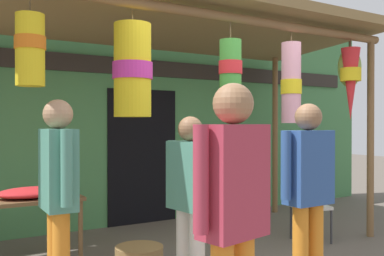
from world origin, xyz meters
TOP-DOWN VIEW (x-y plane):
  - shop_facade at (0.00, 2.60)m, footprint 9.45×0.29m
  - market_stall_canopy at (-0.05, 0.97)m, footprint 5.18×2.36m
  - display_table at (-1.85, 1.40)m, footprint 1.14×0.63m
  - flower_heap_on_table at (-1.78, 1.36)m, footprint 0.71×0.49m
  - folding_chair at (1.43, 0.51)m, footprint 0.49×0.49m
  - vendor_in_orange at (-0.02, -0.89)m, footprint 0.59×0.23m
  - customer_foreground at (-0.85, -0.35)m, footprint 0.27×0.59m
  - shopper_by_bananas at (-1.26, -1.52)m, footprint 0.58×0.30m
  - passerby_at_right at (-1.88, -0.09)m, footprint 0.23×0.59m

SIDE VIEW (x-z plane):
  - folding_chair at x=1.43m, z-range 0.08..0.92m
  - display_table at x=-1.85m, z-range 0.26..0.97m
  - flower_heap_on_table at x=-1.78m, z-range 0.70..0.81m
  - customer_foreground at x=-0.85m, z-range 0.13..1.68m
  - vendor_in_orange at x=-0.02m, z-range 0.15..1.81m
  - passerby_at_right at x=-1.88m, z-range 0.15..1.83m
  - shopper_by_bananas at x=-1.26m, z-range 0.16..1.88m
  - shop_facade at x=0.00m, z-range 0.00..3.75m
  - market_stall_canopy at x=-0.05m, z-range 1.10..3.96m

